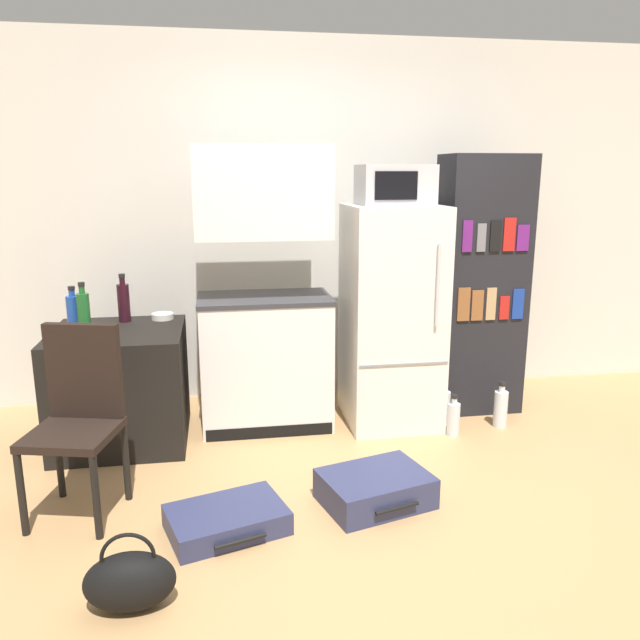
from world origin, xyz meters
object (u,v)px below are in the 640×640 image
(microwave, at_px, (395,185))
(water_bottle_middle, at_px, (501,408))
(bowl, at_px, (163,316))
(bottle_green_tall, at_px, (84,312))
(suitcase_large_flat, at_px, (375,489))
(bookshelf, at_px, (480,286))
(kitchen_hutch, at_px, (265,304))
(refrigerator, at_px, (391,316))
(bottle_blue_soda, at_px, (74,312))
(bottle_wine_dark, at_px, (124,302))
(handbag, at_px, (130,581))
(water_bottle_back, at_px, (443,407))
(side_table, at_px, (121,386))
(water_bottle_front, at_px, (453,418))
(suitcase_small_flat, at_px, (227,520))
(chair, at_px, (79,406))

(microwave, xyz_separation_m, water_bottle_middle, (0.71, -0.25, -1.47))
(bowl, bearing_deg, bottle_green_tall, -145.61)
(microwave, xyz_separation_m, suitcase_large_flat, (-0.37, -1.09, -1.53))
(bookshelf, bearing_deg, kitchen_hutch, -177.46)
(microwave, bearing_deg, refrigerator, 73.10)
(bottle_blue_soda, xyz_separation_m, bottle_wine_dark, (0.27, 0.21, 0.02))
(handbag, distance_m, water_bottle_back, 2.46)
(side_table, distance_m, suitcase_large_flat, 1.77)
(side_table, height_order, refrigerator, refrigerator)
(water_bottle_front, height_order, water_bottle_middle, water_bottle_middle)
(bottle_green_tall, bearing_deg, refrigerator, 2.80)
(bottle_green_tall, relative_size, bowl, 2.18)
(suitcase_small_flat, bearing_deg, water_bottle_front, 13.89)
(chair, height_order, handbag, chair)
(bowl, bearing_deg, handbag, -90.16)
(microwave, height_order, suitcase_small_flat, microwave)
(bowl, bearing_deg, suitcase_large_flat, -48.51)
(kitchen_hutch, distance_m, suitcase_large_flat, 1.47)
(kitchen_hutch, xyz_separation_m, bottle_blue_soda, (-1.18, -0.10, 0.01))
(microwave, bearing_deg, chair, -154.35)
(microwave, height_order, bottle_green_tall, microwave)
(chair, bearing_deg, bottle_blue_soda, 115.82)
(side_table, distance_m, kitchen_hutch, 1.05)
(refrigerator, relative_size, suitcase_small_flat, 2.35)
(bottle_wine_dark, height_order, chair, bottle_wine_dark)
(suitcase_small_flat, bearing_deg, bottle_blue_soda, 109.42)
(side_table, height_order, water_bottle_front, side_table)
(microwave, bearing_deg, side_table, -178.08)
(bookshelf, bearing_deg, water_bottle_middle, -85.60)
(water_bottle_middle, bearing_deg, suitcase_small_flat, -152.09)
(bookshelf, relative_size, water_bottle_back, 6.13)
(kitchen_hutch, height_order, handbag, kitchen_hutch)
(side_table, xyz_separation_m, water_bottle_front, (2.12, -0.28, -0.25))
(bottle_blue_soda, distance_m, water_bottle_middle, 2.85)
(refrigerator, xyz_separation_m, bookshelf, (0.68, 0.14, 0.16))
(bottle_green_tall, distance_m, bottle_wine_dark, 0.34)
(bottle_wine_dark, distance_m, water_bottle_middle, 2.62)
(refrigerator, distance_m, handbag, 2.39)
(refrigerator, xyz_separation_m, bowl, (-1.52, 0.20, 0.01))
(chair, relative_size, water_bottle_back, 3.24)
(suitcase_small_flat, bearing_deg, water_bottle_middle, 10.82)
(kitchen_hutch, xyz_separation_m, handbag, (-0.68, -1.80, -0.72))
(bottle_green_tall, bearing_deg, suitcase_large_flat, -32.23)
(suitcase_large_flat, height_order, handbag, handbag)
(water_bottle_middle, bearing_deg, water_bottle_back, 163.56)
(bottle_wine_dark, bearing_deg, bookshelf, -0.97)
(bottle_wine_dark, bearing_deg, water_bottle_front, -13.77)
(side_table, xyz_separation_m, bowl, (0.26, 0.26, 0.39))
(kitchen_hutch, bearing_deg, chair, -136.34)
(chair, distance_m, handbag, 1.00)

